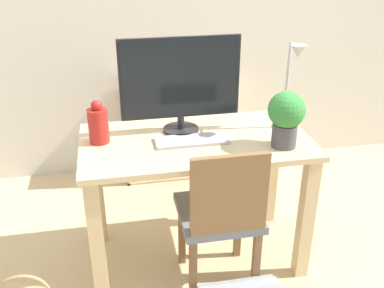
# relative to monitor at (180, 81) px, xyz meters

# --- Properties ---
(ground_plane) EXTENTS (10.00, 10.00, 0.00)m
(ground_plane) POSITION_rel_monitor_xyz_m (0.06, -0.12, -1.03)
(ground_plane) COLOR #CCB284
(desk) EXTENTS (1.18, 0.63, 0.75)m
(desk) POSITION_rel_monitor_xyz_m (0.06, -0.12, -0.44)
(desk) COLOR #D8BC8C
(desk) RESTS_ON ground_plane
(monitor) EXTENTS (0.62, 0.19, 0.50)m
(monitor) POSITION_rel_monitor_xyz_m (0.00, 0.00, 0.00)
(monitor) COLOR #232326
(monitor) RESTS_ON desk
(keyboard) EXTENTS (0.37, 0.14, 0.02)m
(keyboard) POSITION_rel_monitor_xyz_m (0.03, -0.15, -0.27)
(keyboard) COLOR #B2B2B7
(keyboard) RESTS_ON desk
(vase) EXTENTS (0.10, 0.10, 0.23)m
(vase) POSITION_rel_monitor_xyz_m (-0.43, -0.06, -0.18)
(vase) COLOR #B2231E
(vase) RESTS_ON desk
(desk_lamp) EXTENTS (0.10, 0.19, 0.47)m
(desk_lamp) POSITION_rel_monitor_xyz_m (0.56, -0.11, 0.01)
(desk_lamp) COLOR #B7B7BC
(desk_lamp) RESTS_ON desk
(potted_plant) EXTENTS (0.18, 0.18, 0.29)m
(potted_plant) POSITION_rel_monitor_xyz_m (0.47, -0.28, -0.11)
(potted_plant) COLOR #4C4C51
(potted_plant) RESTS_ON desk
(chair) EXTENTS (0.40, 0.40, 0.85)m
(chair) POSITION_rel_monitor_xyz_m (0.13, -0.39, -0.56)
(chair) COLOR slate
(chair) RESTS_ON ground_plane
(bookshelf) EXTENTS (0.82, 0.28, 0.75)m
(bookshelf) POSITION_rel_monitor_xyz_m (-0.00, 0.87, -0.65)
(bookshelf) COLOR tan
(bookshelf) RESTS_ON ground_plane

